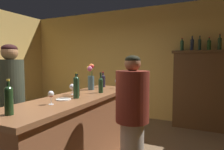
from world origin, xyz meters
The scene contains 20 objects.
wall_back centered at (0.00, 2.90, 1.41)m, with size 5.94×0.12×2.82m, color #D8AE59.
bar_counter centered at (0.45, 0.08, 0.51)m, with size 0.67×2.34×1.01m.
display_cabinet centered at (1.87, 2.60, 0.88)m, with size 1.11×0.41×1.69m.
wine_bottle_malbec centered at (0.34, 1.04, 1.13)m, with size 0.08×0.08×0.28m.
wine_bottle_rose centered at (0.44, 0.12, 1.13)m, with size 0.07×0.07×0.29m.
wine_bottle_pinot centered at (0.52, -0.01, 1.16)m, with size 0.07×0.07×0.32m.
wine_bottle_syrah centered at (0.60, 0.48, 1.13)m, with size 0.07×0.07×0.30m.
wine_bottle_chardonnay centered at (0.44, -0.88, 1.14)m, with size 0.07×0.07×0.31m.
wine_glass_front centered at (0.32, 0.17, 1.11)m, with size 0.08×0.08×0.15m.
wine_glass_mid centered at (0.62, 1.01, 1.12)m, with size 0.06×0.06×0.16m.
wine_glass_rear centered at (0.48, -0.41, 1.11)m, with size 0.06×0.06×0.15m.
flower_arrangement centered at (0.31, 0.68, 1.23)m, with size 0.11×0.16×0.42m.
cheese_plate centered at (0.44, -0.16, 1.01)m, with size 0.18×0.18×0.01m, color white.
display_bottle_left centered at (1.50, 2.60, 1.83)m, with size 0.08×0.08×0.29m.
display_bottle_midleft centered at (1.71, 2.60, 1.84)m, with size 0.08×0.08×0.34m.
display_bottle_center centered at (1.86, 2.60, 1.84)m, with size 0.06×0.06×0.31m.
display_bottle_midright centered at (2.04, 2.60, 1.82)m, with size 0.08×0.08×0.28m.
display_bottle_right centered at (2.23, 2.60, 1.84)m, with size 0.07×0.07×0.34m.
patron_redhead centered at (-0.29, -0.30, 0.94)m, with size 0.33×0.33×1.68m.
bartender centered at (1.24, 0.03, 0.83)m, with size 0.37×0.37×1.53m.
Camera 1 is at (1.94, -1.98, 1.47)m, focal length 31.06 mm.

